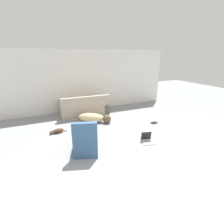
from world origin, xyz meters
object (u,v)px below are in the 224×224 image
Objects in this scene: book_black at (154,123)px; couch at (84,108)px; cat at (57,131)px; side_chair at (86,142)px; book_cream at (77,134)px; dog at (94,118)px; laptop_open at (147,139)px.

couch is at bearing 135.74° from book_black.
side_chair is (0.49, -1.42, 0.21)m from cat.
side_chair is at bearing 101.57° from cat.
couch is 1.82m from cat.
book_black is at bearing 162.61° from cat.
dog is at bearing 44.07° from book_cream.
dog is at bearing 127.58° from laptop_open.
dog is (0.09, -0.92, -0.11)m from couch.
laptop_open is at bearing -166.54° from side_chair.
side_chair is at bearing -78.61° from dog.
couch is 0.93m from dog.
laptop_open is at bearing -135.11° from book_black.
side_chair is at bearing 76.39° from couch.
dog reaches higher than laptop_open.
laptop_open is 2.02m from book_cream.
side_chair reaches higher than cat.
dog is 5.28× the size of book_cream.
dog reaches higher than book_black.
couch is 2.85m from side_chair.
cat is at bearing -127.11° from dog.
laptop_open reaches higher than book_black.
cat is 2.17× the size of book_cream.
cat is 2.16× the size of book_black.
side_chair is at bearing -170.06° from laptop_open.
cat is 3.20m from book_black.
couch is 4.97× the size of laptop_open.
book_black is at bearing -4.11° from book_cream.
couch is at bearing 130.86° from dog.
laptop_open is at bearing -36.44° from book_cream.
book_cream is (-0.79, -0.77, -0.14)m from dog.
dog is at bearing -170.09° from cat.
dog is 2.08m from book_black.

